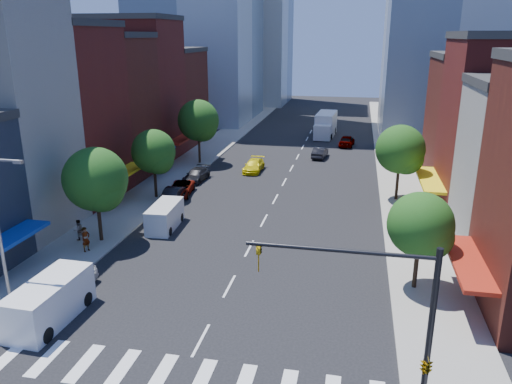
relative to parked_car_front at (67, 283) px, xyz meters
The scene contains 28 objects.
ground 10.00m from the parked_car_front, 17.71° to the right, with size 220.00×220.00×0.00m, color black.
sidewalk_left 37.09m from the parked_car_front, 94.64° to the left, with size 5.00×120.00×0.15m, color gray.
sidewalk_right 43.02m from the parked_car_front, 59.24° to the left, with size 5.00×120.00×0.15m, color gray.
crosswalk 11.28m from the parked_car_front, 32.42° to the right, with size 19.00×3.00×0.01m, color silver.
bldg_left_2 22.13m from the parked_car_front, 123.36° to the left, with size 12.00×9.00×16.00m, color maroon.
bldg_left_3 29.19m from the parked_car_front, 113.89° to the left, with size 12.00×8.00×15.00m, color #521B14.
bldg_left_4 37.15m from the parked_car_front, 108.45° to the left, with size 12.00×9.00×17.00m, color maroon.
bldg_left_5 45.81m from the parked_car_front, 104.66° to the left, with size 12.00×10.00×13.00m, color #521B14.
bldg_right_3 43.84m from the parked_car_front, 45.44° to the left, with size 12.00×10.00×13.00m, color #521B14.
traffic_signal 21.13m from the parked_car_front, 21.18° to the right, with size 7.24×2.24×8.00m.
streetlight 5.47m from the parked_car_front, 138.60° to the right, with size 2.25×0.25×9.00m.
tree_left_near 9.09m from the parked_car_front, 103.17° to the left, with size 4.80×4.80×7.30m.
tree_left_mid 19.35m from the parked_car_front, 95.58° to the left, with size 4.20×4.20×6.65m.
tree_left_far 33.24m from the parked_car_front, 93.21° to the left, with size 5.00×5.00×7.75m.
tree_right_near 21.98m from the parked_car_front, 13.02° to the left, with size 4.00×4.00×6.20m.
tree_right_far 31.44m from the parked_car_front, 47.26° to the left, with size 4.60×4.60×7.20m.
parked_car_front is the anchor object (origin of this frame).
parked_car_second 17.99m from the parked_car_front, 90.00° to the left, with size 1.46×4.19×1.38m, color black.
parked_car_third 20.43m from the parked_car_front, 90.00° to the left, with size 2.18×4.74×1.32m, color #999999.
parked_car_rear 25.51m from the parked_car_front, 90.00° to the left, with size 1.89×4.64×1.35m, color black.
cargo_van_near 3.09m from the parked_car_front, 76.60° to the right, with size 2.45×5.68×2.39m.
cargo_van_far 11.78m from the parked_car_front, 81.37° to the left, with size 2.17×4.87×2.03m.
taxi 31.16m from the parked_car_front, 80.14° to the left, with size 1.94×4.76×1.38m, color yellow.
traffic_car_oncoming 40.92m from the parked_car_front, 72.37° to the left, with size 1.49×4.26×1.40m, color black.
traffic_car_far 49.39m from the parked_car_front, 71.57° to the left, with size 1.88×4.68×1.59m, color #999999.
box_truck 55.14m from the parked_car_front, 77.36° to the left, with size 3.18×9.06×3.59m.
pedestrian_near 6.19m from the parked_car_front, 109.10° to the left, with size 0.68×0.45×1.87m, color #999999.
pedestrian_far 8.51m from the parked_car_front, 115.78° to the left, with size 0.79×0.62×1.62m, color #999999.
Camera 1 is at (7.35, -21.59, 15.34)m, focal length 35.00 mm.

